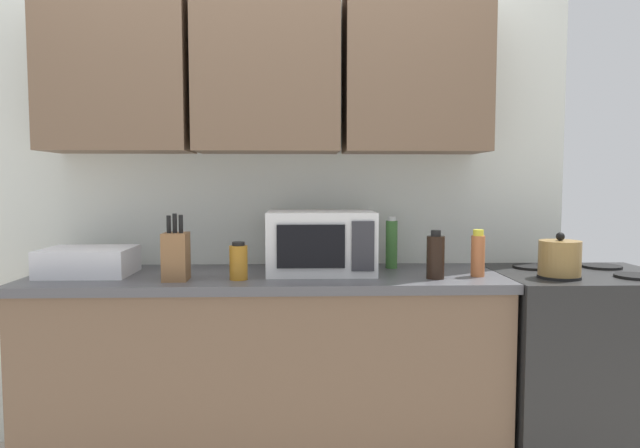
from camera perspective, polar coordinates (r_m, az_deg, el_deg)
wall_back_with_cabinets at (r=2.76m, az=-5.20°, el=9.63°), size 2.96×0.38×2.60m
counter_run at (r=2.66m, az=-5.32°, el=-14.63°), size 2.09×0.63×0.90m
stove_range at (r=2.93m, az=24.69°, el=-13.20°), size 0.76×0.64×0.91m
kettle at (r=2.62m, az=23.10°, el=-3.17°), size 0.17×0.17×0.19m
microwave at (r=2.56m, az=0.07°, el=-1.82°), size 0.48×0.37×0.28m
dish_rack at (r=2.70m, az=-22.38°, el=-3.52°), size 0.38×0.30×0.12m
knife_block at (r=2.43m, az=-14.38°, el=-3.12°), size 0.10×0.12×0.28m
bottle_spice_jar at (r=2.55m, az=15.70°, el=-2.96°), size 0.06×0.06×0.21m
bottle_green_oil at (r=2.71m, az=7.25°, el=-1.98°), size 0.06×0.06×0.25m
bottle_soy_dark at (r=2.45m, az=11.62°, el=-3.24°), size 0.08×0.08×0.21m
bottle_amber_vinegar at (r=2.40m, az=-8.25°, el=-3.80°), size 0.08×0.08×0.16m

